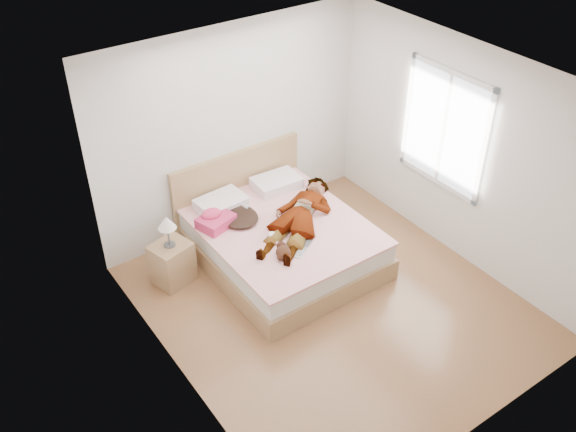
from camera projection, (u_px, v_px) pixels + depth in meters
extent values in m
plane|color=#512E19|center=(332.00, 304.00, 7.07)|extent=(4.00, 4.00, 0.00)
imported|color=white|center=(300.00, 213.00, 7.41)|extent=(1.74, 1.48, 0.23)
ellipsoid|color=black|center=(237.00, 216.00, 7.49)|extent=(0.49, 0.59, 0.08)
cube|color=silver|center=(244.00, 205.00, 7.40)|extent=(0.09, 0.11, 0.05)
plane|color=white|center=(344.00, 84.00, 5.56)|extent=(4.00, 4.00, 0.00)
plane|color=silver|center=(233.00, 129.00, 7.65)|extent=(3.60, 0.00, 3.60)
plane|color=silver|center=(499.00, 327.00, 4.98)|extent=(3.60, 0.00, 3.60)
plane|color=silver|center=(173.00, 276.00, 5.47)|extent=(0.00, 4.00, 4.00)
plane|color=silver|center=(463.00, 155.00, 7.16)|extent=(0.00, 4.00, 4.00)
cube|color=white|center=(445.00, 129.00, 7.23)|extent=(0.02, 1.10, 1.30)
cube|color=silver|center=(485.00, 150.00, 6.84)|extent=(0.04, 0.06, 1.42)
cube|color=silver|center=(409.00, 110.00, 7.62)|extent=(0.04, 0.06, 1.42)
cube|color=silver|center=(436.00, 180.00, 7.63)|extent=(0.04, 1.22, 0.06)
cube|color=silver|center=(454.00, 72.00, 6.84)|extent=(0.04, 1.22, 0.06)
cube|color=silver|center=(444.00, 129.00, 7.23)|extent=(0.03, 0.04, 1.30)
cube|color=olive|center=(283.00, 251.00, 7.63)|extent=(1.78, 2.08, 0.26)
cube|color=silver|center=(283.00, 235.00, 7.49)|extent=(1.70, 2.00, 0.22)
cube|color=white|center=(283.00, 226.00, 7.42)|extent=(1.74, 2.04, 0.03)
cube|color=olive|center=(237.00, 187.00, 8.09)|extent=(1.80, 0.07, 1.00)
cube|color=white|center=(221.00, 203.00, 7.66)|extent=(0.61, 0.44, 0.13)
cube|color=silver|center=(276.00, 182.00, 8.04)|extent=(0.60, 0.43, 0.13)
cube|color=#DA3B68|center=(216.00, 221.00, 7.36)|extent=(0.47, 0.41, 0.13)
ellipsoid|color=#FB4479|center=(211.00, 214.00, 7.34)|extent=(0.25, 0.20, 0.12)
cube|color=white|center=(297.00, 246.00, 7.08)|extent=(0.45, 0.41, 0.01)
cube|color=white|center=(293.00, 250.00, 7.01)|extent=(0.29, 0.31, 0.02)
cube|color=#282828|center=(300.00, 240.00, 7.15)|extent=(0.29, 0.31, 0.02)
cylinder|color=white|center=(272.00, 237.00, 7.15)|extent=(0.09, 0.09, 0.09)
torus|color=white|center=(276.00, 236.00, 7.16)|extent=(0.07, 0.02, 0.07)
cylinder|color=black|center=(272.00, 234.00, 7.13)|extent=(0.08, 0.08, 0.00)
ellipsoid|color=black|center=(283.00, 253.00, 6.88)|extent=(0.22, 0.23, 0.14)
ellipsoid|color=white|center=(284.00, 253.00, 6.87)|extent=(0.12, 0.12, 0.07)
sphere|color=black|center=(281.00, 246.00, 6.96)|extent=(0.10, 0.10, 0.10)
sphere|color=pink|center=(277.00, 243.00, 6.97)|extent=(0.04, 0.04, 0.04)
sphere|color=pink|center=(284.00, 242.00, 6.98)|extent=(0.04, 0.04, 0.04)
ellipsoid|color=#331D0E|center=(279.00, 258.00, 6.86)|extent=(0.06, 0.07, 0.03)
ellipsoid|color=#311A0D|center=(290.00, 257.00, 6.88)|extent=(0.06, 0.07, 0.03)
cube|color=olive|center=(172.00, 263.00, 7.25)|extent=(0.49, 0.46, 0.51)
cylinder|color=#454545|center=(170.00, 245.00, 7.10)|extent=(0.16, 0.16, 0.02)
cylinder|color=#4F4F4F|center=(168.00, 235.00, 7.03)|extent=(0.03, 0.03, 0.26)
cone|color=white|center=(167.00, 222.00, 6.93)|extent=(0.25, 0.25, 0.15)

